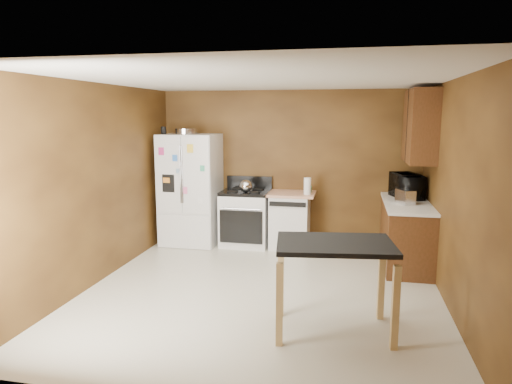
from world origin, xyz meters
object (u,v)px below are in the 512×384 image
(roasting_pan, at_px, (186,131))
(pen_cup, at_px, (164,130))
(paper_towel, at_px, (307,186))
(microwave, at_px, (407,187))
(kettle, at_px, (246,186))
(gas_range, at_px, (246,217))
(dishwasher, at_px, (290,220))
(toaster, at_px, (405,197))
(green_canister, at_px, (309,189))
(island, at_px, (335,257))
(refrigerator, at_px, (191,189))

(roasting_pan, height_order, pen_cup, pen_cup)
(paper_towel, distance_m, microwave, 1.46)
(pen_cup, bearing_deg, kettle, 1.68)
(gas_range, bearing_deg, dishwasher, 1.94)
(toaster, bearing_deg, microwave, 57.21)
(roasting_pan, bearing_deg, microwave, -1.07)
(green_canister, xyz_separation_m, dishwasher, (-0.29, -0.09, -0.49))
(island, bearing_deg, dishwasher, 105.95)
(toaster, height_order, refrigerator, refrigerator)
(roasting_pan, distance_m, kettle, 1.31)
(roasting_pan, height_order, microwave, roasting_pan)
(island, bearing_deg, refrigerator, 131.85)
(microwave, height_order, island, microwave)
(green_canister, distance_m, microwave, 1.48)
(roasting_pan, xyz_separation_m, kettle, (1.00, -0.09, -0.85))
(kettle, bearing_deg, gas_range, 104.13)
(pen_cup, bearing_deg, refrigerator, 19.95)
(green_canister, bearing_deg, toaster, -27.79)
(toaster, bearing_deg, refrigerator, 145.47)
(green_canister, relative_size, dishwasher, 0.11)
(paper_towel, bearing_deg, kettle, -175.67)
(kettle, xyz_separation_m, toaster, (2.35, -0.46, -0.00))
(roasting_pan, bearing_deg, paper_towel, -0.52)
(refrigerator, bearing_deg, toaster, -9.61)
(roasting_pan, distance_m, refrigerator, 0.95)
(roasting_pan, height_order, island, roasting_pan)
(green_canister, height_order, gas_range, gas_range)
(roasting_pan, relative_size, gas_range, 0.33)
(gas_range, bearing_deg, paper_towel, -4.99)
(refrigerator, bearing_deg, microwave, -1.23)
(toaster, bearing_deg, green_canister, 127.29)
(microwave, relative_size, gas_range, 0.53)
(paper_towel, xyz_separation_m, green_canister, (0.01, 0.20, -0.08))
(toaster, bearing_deg, paper_towel, 134.15)
(island, bearing_deg, gas_range, 118.72)
(dishwasher, bearing_deg, kettle, -164.84)
(kettle, relative_size, refrigerator, 0.11)
(microwave, bearing_deg, green_canister, 61.90)
(gas_range, bearing_deg, island, -61.28)
(roasting_pan, relative_size, microwave, 0.61)
(green_canister, relative_size, microwave, 0.17)
(kettle, relative_size, paper_towel, 0.77)
(pen_cup, distance_m, kettle, 1.59)
(kettle, bearing_deg, paper_towel, 4.33)
(kettle, xyz_separation_m, island, (1.48, -2.61, -0.24))
(gas_range, height_order, dishwasher, gas_range)
(gas_range, xyz_separation_m, dishwasher, (0.72, 0.02, -0.01))
(refrigerator, bearing_deg, gas_range, 3.81)
(gas_range, bearing_deg, roasting_pan, -175.86)
(green_canister, relative_size, gas_range, 0.09)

